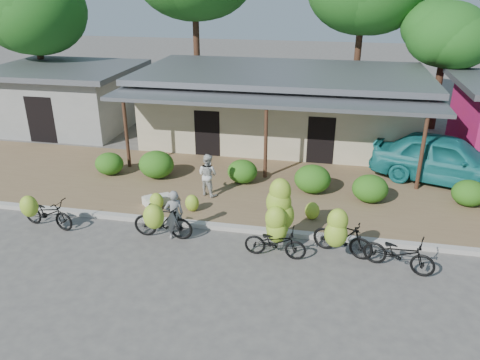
{
  "coord_description": "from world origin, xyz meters",
  "views": [
    {
      "loc": [
        2.33,
        -10.45,
        7.23
      ],
      "look_at": [
        -0.4,
        3.18,
        1.2
      ],
      "focal_mm": 35.0,
      "sensor_mm": 36.0,
      "label": 1
    }
  ],
  "objects_px": {
    "bike_far_left": "(46,212)",
    "sack_far": "(152,203)",
    "tree_near_right": "(442,32)",
    "vendor": "(174,215)",
    "teal_van": "(446,159)",
    "bike_center": "(277,223)",
    "sack_near": "(158,200)",
    "bike_far_right": "(399,253)",
    "bike_left": "(161,221)",
    "tree_back_left": "(31,9)",
    "bystander": "(208,175)",
    "bike_right": "(341,235)"
  },
  "relations": [
    {
      "from": "bike_far_left",
      "to": "sack_near",
      "type": "height_order",
      "value": "bike_far_left"
    },
    {
      "from": "bike_far_left",
      "to": "bike_right",
      "type": "bearing_deg",
      "value": -79.15
    },
    {
      "from": "bike_far_right",
      "to": "vendor",
      "type": "relative_size",
      "value": 1.28
    },
    {
      "from": "bike_left",
      "to": "teal_van",
      "type": "relative_size",
      "value": 0.35
    },
    {
      "from": "sack_near",
      "to": "vendor",
      "type": "xyz_separation_m",
      "value": [
        1.24,
        -1.83,
        0.51
      ]
    },
    {
      "from": "tree_near_right",
      "to": "sack_far",
      "type": "distance_m",
      "value": 16.55
    },
    {
      "from": "bike_far_left",
      "to": "sack_far",
      "type": "xyz_separation_m",
      "value": [
        2.74,
        1.82,
        -0.29
      ]
    },
    {
      "from": "tree_near_right",
      "to": "vendor",
      "type": "distance_m",
      "value": 16.81
    },
    {
      "from": "tree_near_right",
      "to": "teal_van",
      "type": "relative_size",
      "value": 1.19
    },
    {
      "from": "bike_center",
      "to": "bike_right",
      "type": "height_order",
      "value": "bike_center"
    },
    {
      "from": "tree_near_right",
      "to": "sack_far",
      "type": "relative_size",
      "value": 8.46
    },
    {
      "from": "sack_far",
      "to": "teal_van",
      "type": "distance_m",
      "value": 10.89
    },
    {
      "from": "sack_far",
      "to": "vendor",
      "type": "distance_m",
      "value": 2.17
    },
    {
      "from": "tree_back_left",
      "to": "bike_right",
      "type": "distance_m",
      "value": 21.06
    },
    {
      "from": "bike_left",
      "to": "bike_center",
      "type": "relative_size",
      "value": 0.85
    },
    {
      "from": "bystander",
      "to": "sack_near",
      "type": "bearing_deg",
      "value": 58.86
    },
    {
      "from": "tree_near_right",
      "to": "bike_center",
      "type": "height_order",
      "value": "tree_near_right"
    },
    {
      "from": "tree_back_left",
      "to": "bike_center",
      "type": "bearing_deg",
      "value": -39.16
    },
    {
      "from": "tree_back_left",
      "to": "tree_near_right",
      "type": "distance_m",
      "value": 21.07
    },
    {
      "from": "bike_center",
      "to": "vendor",
      "type": "bearing_deg",
      "value": 90.44
    },
    {
      "from": "sack_far",
      "to": "teal_van",
      "type": "xyz_separation_m",
      "value": [
        10.02,
        4.19,
        0.77
      ]
    },
    {
      "from": "bike_far_left",
      "to": "bike_left",
      "type": "bearing_deg",
      "value": -79.13
    },
    {
      "from": "bike_far_right",
      "to": "bike_right",
      "type": "bearing_deg",
      "value": 97.62
    },
    {
      "from": "bike_center",
      "to": "teal_van",
      "type": "relative_size",
      "value": 0.41
    },
    {
      "from": "bike_right",
      "to": "sack_far",
      "type": "xyz_separation_m",
      "value": [
        -6.23,
        1.73,
        -0.46
      ]
    },
    {
      "from": "sack_near",
      "to": "teal_van",
      "type": "relative_size",
      "value": 0.16
    },
    {
      "from": "bike_right",
      "to": "bystander",
      "type": "xyz_separation_m",
      "value": [
        -4.6,
        3.04,
        0.16
      ]
    },
    {
      "from": "tree_near_right",
      "to": "sack_far",
      "type": "xyz_separation_m",
      "value": [
        -10.68,
        -11.8,
        -4.55
      ]
    },
    {
      "from": "tree_near_right",
      "to": "bike_center",
      "type": "xyz_separation_m",
      "value": [
        -6.22,
        -13.54,
        -3.91
      ]
    },
    {
      "from": "bike_far_right",
      "to": "teal_van",
      "type": "relative_size",
      "value": 0.38
    },
    {
      "from": "tree_back_left",
      "to": "bike_far_right",
      "type": "height_order",
      "value": "tree_back_left"
    },
    {
      "from": "tree_back_left",
      "to": "tree_near_right",
      "type": "relative_size",
      "value": 1.23
    },
    {
      "from": "bike_far_right",
      "to": "vendor",
      "type": "xyz_separation_m",
      "value": [
        -6.39,
        0.41,
        0.28
      ]
    },
    {
      "from": "teal_van",
      "to": "bystander",
      "type": "bearing_deg",
      "value": 126.34
    },
    {
      "from": "tree_near_right",
      "to": "vendor",
      "type": "relative_size",
      "value": 4.07
    },
    {
      "from": "sack_far",
      "to": "bystander",
      "type": "distance_m",
      "value": 2.18
    },
    {
      "from": "bike_right",
      "to": "teal_van",
      "type": "bearing_deg",
      "value": -13.11
    },
    {
      "from": "bike_left",
      "to": "sack_near",
      "type": "relative_size",
      "value": 2.16
    },
    {
      "from": "bike_center",
      "to": "bike_right",
      "type": "relative_size",
      "value": 1.19
    },
    {
      "from": "bike_right",
      "to": "vendor",
      "type": "xyz_separation_m",
      "value": [
        -4.86,
        0.13,
        0.06
      ]
    },
    {
      "from": "bystander",
      "to": "bike_left",
      "type": "bearing_deg",
      "value": 101.99
    },
    {
      "from": "vendor",
      "to": "teal_van",
      "type": "bearing_deg",
      "value": -175.21
    },
    {
      "from": "bike_far_left",
      "to": "sack_near",
      "type": "bearing_deg",
      "value": -44.19
    },
    {
      "from": "bike_far_right",
      "to": "teal_van",
      "type": "bearing_deg",
      "value": -1.95
    },
    {
      "from": "bike_left",
      "to": "bike_far_left",
      "type": "bearing_deg",
      "value": 90.61
    },
    {
      "from": "tree_back_left",
      "to": "bystander",
      "type": "xyz_separation_m",
      "value": [
        11.94,
        -8.99,
        -4.83
      ]
    },
    {
      "from": "bike_center",
      "to": "sack_far",
      "type": "relative_size",
      "value": 2.88
    },
    {
      "from": "bike_right",
      "to": "sack_far",
      "type": "distance_m",
      "value": 6.48
    },
    {
      "from": "teal_van",
      "to": "bike_center",
      "type": "bearing_deg",
      "value": 154.27
    },
    {
      "from": "bike_far_left",
      "to": "teal_van",
      "type": "relative_size",
      "value": 0.36
    }
  ]
}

